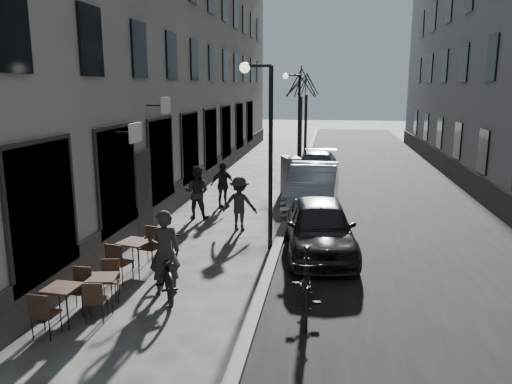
% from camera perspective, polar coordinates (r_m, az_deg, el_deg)
% --- Properties ---
extents(ground, '(120.00, 120.00, 0.00)m').
position_cam_1_polar(ground, '(8.70, -3.39, -19.01)').
color(ground, '#393634').
rests_on(ground, ground).
extents(road, '(7.30, 60.00, 0.00)m').
position_cam_1_polar(road, '(23.82, 13.78, 0.86)').
color(road, black).
rests_on(road, ground).
extents(kerb, '(0.25, 60.00, 0.12)m').
position_cam_1_polar(kerb, '(23.74, 4.98, 1.27)').
color(kerb, slate).
rests_on(kerb, ground).
extents(building_left, '(4.00, 35.00, 16.00)m').
position_cam_1_polar(building_left, '(25.21, -9.71, 19.91)').
color(building_left, gray).
rests_on(building_left, ground).
extents(streetlamp_near, '(0.90, 0.28, 5.09)m').
position_cam_1_polar(streetlamp_near, '(13.47, 0.96, 6.40)').
color(streetlamp_near, black).
rests_on(streetlamp_near, ground).
extents(streetlamp_far, '(0.90, 0.28, 5.09)m').
position_cam_1_polar(streetlamp_far, '(25.38, 4.55, 9.02)').
color(streetlamp_far, black).
rests_on(streetlamp_far, ground).
extents(tree_near, '(2.40, 2.40, 5.70)m').
position_cam_1_polar(tree_near, '(28.34, 5.18, 12.37)').
color(tree_near, black).
rests_on(tree_near, ground).
extents(tree_far, '(2.40, 2.40, 5.70)m').
position_cam_1_polar(tree_far, '(34.33, 5.79, 12.29)').
color(tree_far, black).
rests_on(tree_far, ground).
extents(bistro_set_a, '(0.64, 1.50, 0.88)m').
position_cam_1_polar(bistro_set_a, '(10.44, -21.20, -11.53)').
color(bistro_set_a, '#321F16').
rests_on(bistro_set_a, ground).
extents(bistro_set_b, '(0.67, 1.45, 0.83)m').
position_cam_1_polar(bistro_set_b, '(10.80, -17.11, -10.59)').
color(bistro_set_b, '#321F16').
rests_on(bistro_set_b, ground).
extents(bistro_set_c, '(0.83, 1.72, 0.98)m').
position_cam_1_polar(bistro_set_c, '(12.47, -13.62, -6.91)').
color(bistro_set_c, '#321F16').
rests_on(bistro_set_c, ground).
extents(sign_board, '(0.44, 0.59, 0.94)m').
position_cam_1_polar(sign_board, '(10.94, -23.44, -11.02)').
color(sign_board, black).
rests_on(sign_board, ground).
extents(utility_cabinet, '(0.93, 1.21, 1.61)m').
position_cam_1_polar(utility_cabinet, '(20.83, 3.98, 1.85)').
color(utility_cabinet, '#5D5D5F').
rests_on(utility_cabinet, ground).
extents(bicycle, '(1.62, 2.33, 1.16)m').
position_cam_1_polar(bicycle, '(11.19, -10.35, -8.59)').
color(bicycle, black).
rests_on(bicycle, ground).
extents(cyclist_rider, '(0.82, 0.70, 1.90)m').
position_cam_1_polar(cyclist_rider, '(11.06, -10.42, -6.80)').
color(cyclist_rider, black).
rests_on(cyclist_rider, ground).
extents(pedestrian_near, '(0.92, 0.74, 1.81)m').
position_cam_1_polar(pedestrian_near, '(17.25, -6.78, -0.01)').
color(pedestrian_near, '#262421').
rests_on(pedestrian_near, ground).
extents(pedestrian_mid, '(1.14, 0.70, 1.71)m').
position_cam_1_polar(pedestrian_mid, '(15.67, -1.89, -1.34)').
color(pedestrian_mid, black).
rests_on(pedestrian_mid, ground).
extents(pedestrian_far, '(1.02, 0.97, 1.69)m').
position_cam_1_polar(pedestrian_far, '(18.75, -3.84, 0.84)').
color(pedestrian_far, black).
rests_on(pedestrian_far, ground).
extents(car_near, '(2.23, 4.58, 1.51)m').
position_cam_1_polar(car_near, '(13.61, 7.30, -3.96)').
color(car_near, black).
rests_on(car_near, ground).
extents(car_mid, '(1.97, 5.08, 1.65)m').
position_cam_1_polar(car_mid, '(18.67, 6.52, 0.67)').
color(car_mid, '#93949B').
rests_on(car_mid, ground).
extents(car_far, '(2.25, 4.85, 1.37)m').
position_cam_1_polar(car_far, '(23.98, 6.98, 2.85)').
color(car_far, '#3A3B45').
rests_on(car_far, ground).
extents(moped, '(0.73, 2.22, 1.31)m').
position_cam_1_polar(moped, '(10.05, 5.77, -10.40)').
color(moped, black).
rests_on(moped, ground).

